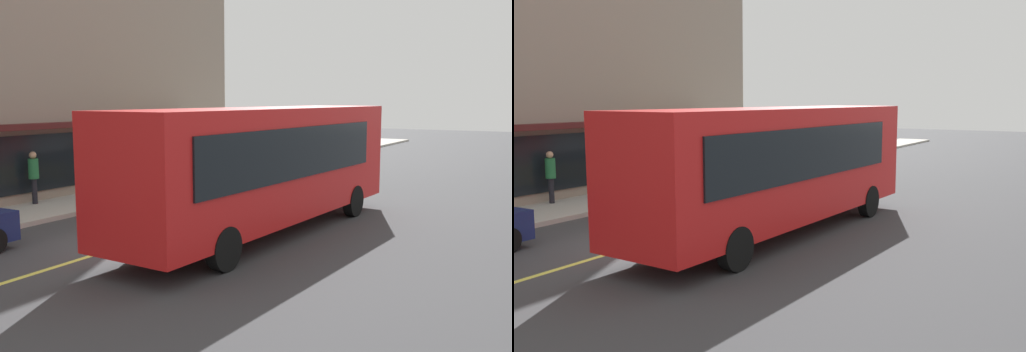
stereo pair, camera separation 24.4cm
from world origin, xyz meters
The scene contains 7 objects.
ground centered at (0.00, 0.00, 0.00)m, with size 120.00×120.00×0.00m, color #38383A.
lane_centre_stripe centered at (0.00, 0.00, 0.00)m, with size 36.00×0.16×0.01m, color #D8D14C.
bus centered at (2.96, -2.44, 1.99)m, with size 11.22×2.96×3.50m.
car_yellow centered at (6.18, 2.70, 0.74)m, with size 4.30×1.87×1.52m.
pedestrian_at_corner centered at (2.16, 6.26, 1.24)m, with size 0.34×0.34×1.80m.
pedestrian_near_storefront centered at (9.68, 5.33, 1.17)m, with size 0.34×0.34×1.70m.
pedestrian_mid_block centered at (5.78, 4.71, 1.22)m, with size 0.34×0.34×1.78m.
Camera 2 is at (-10.69, -10.44, 3.75)m, focal length 40.41 mm.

